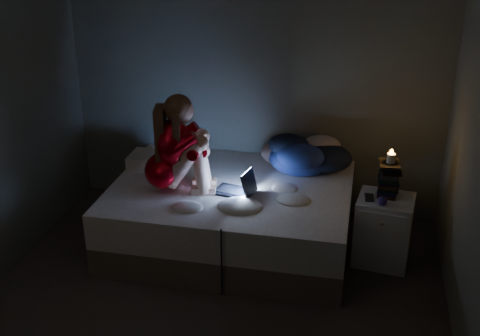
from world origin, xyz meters
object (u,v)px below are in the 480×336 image
(bed, at_px, (231,215))
(nightstand, at_px, (383,230))
(woman, at_px, (164,143))
(phone, at_px, (370,198))
(laptop, at_px, (234,180))
(candle, at_px, (391,159))

(bed, bearing_deg, nightstand, -1.25)
(woman, distance_m, phone, 1.78)
(phone, bearing_deg, nightstand, 6.03)
(bed, xyz_separation_m, laptop, (0.05, -0.12, 0.40))
(bed, xyz_separation_m, woman, (-0.54, -0.18, 0.72))
(woman, height_order, laptop, woman)
(bed, bearing_deg, laptop, -66.96)
(woman, relative_size, candle, 10.80)
(laptop, xyz_separation_m, phone, (1.14, 0.05, -0.08))
(laptop, distance_m, nightstand, 1.34)
(phone, bearing_deg, bed, 166.08)
(woman, distance_m, laptop, 0.67)
(laptop, height_order, nightstand, laptop)
(phone, bearing_deg, laptop, 172.17)
(laptop, relative_size, nightstand, 0.55)
(laptop, bearing_deg, woman, -161.93)
(woman, xyz_separation_m, nightstand, (1.87, 0.15, -0.70))
(laptop, bearing_deg, phone, 15.21)
(woman, distance_m, nightstand, 2.00)
(nightstand, bearing_deg, candle, 94.35)
(bed, distance_m, laptop, 0.43)
(bed, xyz_separation_m, candle, (1.34, 0.05, 0.64))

